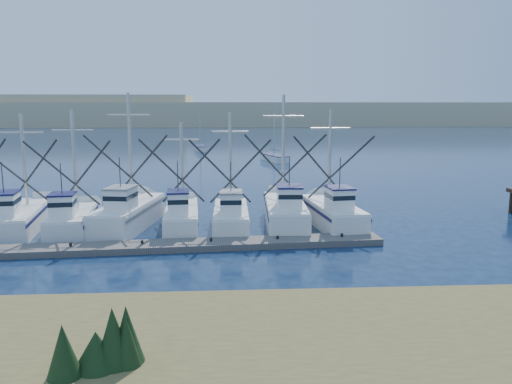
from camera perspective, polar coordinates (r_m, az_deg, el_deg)
ground at (r=23.95m, az=6.00°, el=-10.46°), size 500.00×500.00×0.00m
floating_dock at (r=29.92m, az=-12.88°, el=-6.13°), size 28.66×4.00×0.38m
dune_ridge at (r=232.22m, az=-2.49°, el=8.92°), size 360.00×60.00×10.00m
trawler_fleet at (r=34.50m, az=-11.27°, el=-2.66°), size 27.72×9.04×9.20m
sailboat_near at (r=76.63m, az=2.10°, el=3.92°), size 3.85×6.92×8.10m
sailboat_far at (r=95.26m, az=-6.40°, el=5.01°), size 2.54×5.96×8.10m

